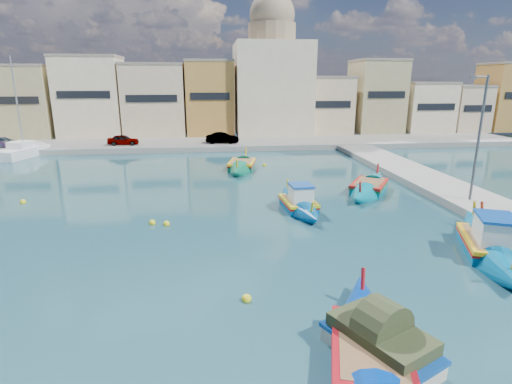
# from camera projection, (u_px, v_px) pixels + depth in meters

# --- Properties ---
(ground) EXTENTS (160.00, 160.00, 0.00)m
(ground) POSITION_uv_depth(u_px,v_px,m) (181.00, 262.00, 17.50)
(ground) COLOR #163E44
(ground) RESTS_ON ground
(north_quay) EXTENTS (80.00, 8.00, 0.60)m
(north_quay) POSITION_uv_depth(u_px,v_px,m) (199.00, 144.00, 48.05)
(north_quay) COLOR gray
(north_quay) RESTS_ON ground
(north_townhouses) EXTENTS (83.20, 7.87, 10.19)m
(north_townhouses) POSITION_uv_depth(u_px,v_px,m) (248.00, 101.00, 54.56)
(north_townhouses) COLOR beige
(north_townhouses) RESTS_ON ground
(church_block) EXTENTS (10.00, 10.00, 19.10)m
(church_block) POSITION_uv_depth(u_px,v_px,m) (271.00, 75.00, 54.61)
(church_block) COLOR beige
(church_block) RESTS_ON ground
(quay_street_lamp) EXTENTS (1.18, 0.16, 8.00)m
(quay_street_lamp) POSITION_uv_depth(u_px,v_px,m) (478.00, 138.00, 23.97)
(quay_street_lamp) COLOR #595B60
(quay_street_lamp) RESTS_ON ground
(parked_cars) EXTENTS (28.21, 2.43, 1.25)m
(parked_cars) POSITION_uv_depth(u_px,v_px,m) (117.00, 140.00, 45.37)
(parked_cars) COLOR #4C1919
(parked_cars) RESTS_ON north_quay
(luzzu_turquoise_cabin) EXTENTS (5.49, 9.44, 3.01)m
(luzzu_turquoise_cabin) POSITION_uv_depth(u_px,v_px,m) (489.00, 246.00, 18.32)
(luzzu_turquoise_cabin) COLOR #0068A0
(luzzu_turquoise_cabin) RESTS_ON ground
(luzzu_blue_cabin) EXTENTS (2.29, 7.33, 2.56)m
(luzzu_blue_cabin) POSITION_uv_depth(u_px,v_px,m) (299.00, 204.00, 24.65)
(luzzu_blue_cabin) COLOR #0058A1
(luzzu_blue_cabin) RESTS_ON ground
(luzzu_cyan_mid) EXTENTS (6.45, 8.41, 2.57)m
(luzzu_cyan_mid) POSITION_uv_depth(u_px,v_px,m) (369.00, 188.00, 28.55)
(luzzu_cyan_mid) COLOR #008097
(luzzu_cyan_mid) RESTS_ON ground
(luzzu_green) EXTENTS (3.77, 8.39, 2.56)m
(luzzu_green) POSITION_uv_depth(u_px,v_px,m) (242.00, 166.00, 35.89)
(luzzu_green) COLOR #0A6F4E
(luzzu_green) RESTS_ON ground
(luzzu_blue_south) EXTENTS (4.44, 8.95, 2.52)m
(luzzu_blue_south) POSITION_uv_depth(u_px,v_px,m) (369.00, 358.00, 11.05)
(luzzu_blue_south) COLOR #00329F
(luzzu_blue_south) RESTS_ON ground
(luzzu_cyan_south) EXTENTS (3.71, 8.78, 2.65)m
(luzzu_cyan_south) POSITION_uv_depth(u_px,v_px,m) (510.00, 247.00, 18.32)
(luzzu_cyan_south) COLOR #0A7150
(luzzu_cyan_south) RESTS_ON ground
(tender_near) EXTENTS (2.99, 3.66, 1.59)m
(tender_near) POSITION_uv_depth(u_px,v_px,m) (380.00, 343.00, 11.29)
(tender_near) COLOR beige
(tender_near) RESTS_ON ground
(yacht_north) EXTENTS (4.42, 8.50, 10.92)m
(yacht_north) POSITION_uv_depth(u_px,v_px,m) (34.00, 150.00, 43.21)
(yacht_north) COLOR white
(yacht_north) RESTS_ON ground
(mooring_buoys) EXTENTS (27.20, 23.79, 0.36)m
(mooring_buoys) POSITION_uv_depth(u_px,v_px,m) (220.00, 214.00, 23.53)
(mooring_buoys) COLOR yellow
(mooring_buoys) RESTS_ON ground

